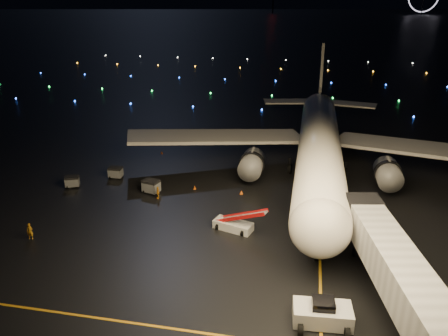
{
  "coord_description": "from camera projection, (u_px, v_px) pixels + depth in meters",
  "views": [
    {
      "loc": [
        9.82,
        -35.77,
        24.01
      ],
      "look_at": [
        0.4,
        12.0,
        5.0
      ],
      "focal_mm": 35.0,
      "sensor_mm": 36.0,
      "label": 1
    }
  ],
  "objects": [
    {
      "name": "lane_centre",
      "position": [
        319.0,
        203.0,
        54.73
      ],
      "size": [
        0.25,
        80.0,
        0.02
      ],
      "primitive_type": "cube",
      "color": "#CB9016",
      "rests_on": "ground"
    },
    {
      "name": "belt_loader",
      "position": [
        233.0,
        217.0,
        47.94
      ],
      "size": [
        6.58,
        3.5,
        3.08
      ],
      "primitive_type": null,
      "rotation": [
        0.0,
        0.0,
        -0.29
      ],
      "color": "silver",
      "rests_on": "ground"
    },
    {
      "name": "airliner",
      "position": [
        321.0,
        117.0,
        62.52
      ],
      "size": [
        57.12,
        54.28,
        16.14
      ],
      "primitive_type": null,
      "rotation": [
        0.0,
        0.0,
        -0.0
      ],
      "color": "silver",
      "rests_on": "ground"
    },
    {
      "name": "safety_cone_0",
      "position": [
        241.0,
        192.0,
        57.15
      ],
      "size": [
        0.55,
        0.55,
        0.55
      ],
      "primitive_type": "cone",
      "rotation": [
        0.0,
        0.0,
        -0.14
      ],
      "color": "orange",
      "rests_on": "ground"
    },
    {
      "name": "crew_c",
      "position": [
        158.0,
        193.0,
        55.71
      ],
      "size": [
        0.55,
        1.0,
        1.62
      ],
      "primitive_type": "imported",
      "rotation": [
        0.0,
        0.0,
        -1.4
      ],
      "color": "orange",
      "rests_on": "ground"
    },
    {
      "name": "ground",
      "position": [
        300.0,
        33.0,
        317.37
      ],
      "size": [
        2000.0,
        2000.0,
        0.0
      ],
      "primitive_type": "plane",
      "color": "black",
      "rests_on": "ground"
    },
    {
      "name": "safety_cone_3",
      "position": [
        162.0,
        152.0,
        72.02
      ],
      "size": [
        0.48,
        0.48,
        0.44
      ],
      "primitive_type": "cone",
      "rotation": [
        0.0,
        0.0,
        0.26
      ],
      "color": "orange",
      "rests_on": "ground"
    },
    {
      "name": "safety_cone_2",
      "position": [
        195.0,
        187.0,
        58.62
      ],
      "size": [
        0.44,
        0.44,
        0.5
      ],
      "primitive_type": "cone",
      "rotation": [
        0.0,
        0.0,
        -0.0
      ],
      "color": "orange",
      "rests_on": "ground"
    },
    {
      "name": "baggage_cart_1",
      "position": [
        116.0,
        173.0,
        62.17
      ],
      "size": [
        1.92,
        1.39,
        1.58
      ],
      "primitive_type": "cube",
      "rotation": [
        0.0,
        0.0,
        0.05
      ],
      "color": "gray",
      "rests_on": "ground"
    },
    {
      "name": "pushback_tug",
      "position": [
        323.0,
        312.0,
        34.18
      ],
      "size": [
        4.74,
        2.73,
        2.18
      ],
      "primitive_type": "cube",
      "rotation": [
        0.0,
        0.0,
        0.08
      ],
      "color": "silver",
      "rests_on": "ground"
    },
    {
      "name": "taxiway_lights",
      "position": [
        279.0,
        78.0,
        140.0
      ],
      "size": [
        164.0,
        92.0,
        0.36
      ],
      "primitive_type": null,
      "color": "black",
      "rests_on": "ground"
    },
    {
      "name": "safety_cone_1",
      "position": [
        254.0,
        163.0,
        67.07
      ],
      "size": [
        0.5,
        0.5,
        0.54
      ],
      "primitive_type": "cone",
      "rotation": [
        0.0,
        0.0,
        -0.06
      ],
      "color": "orange",
      "rests_on": "ground"
    },
    {
      "name": "crew_a",
      "position": [
        30.0,
        231.0,
        46.28
      ],
      "size": [
        0.73,
        0.55,
        1.83
      ],
      "primitive_type": "imported",
      "rotation": [
        0.0,
        0.0,
        0.17
      ],
      "color": "orange",
      "rests_on": "ground"
    },
    {
      "name": "baggage_cart_0",
      "position": [
        151.0,
        186.0,
        57.36
      ],
      "size": [
        2.4,
        1.95,
        1.78
      ],
      "primitive_type": "cube",
      "rotation": [
        0.0,
        0.0,
        -0.26
      ],
      "color": "gray",
      "rests_on": "ground"
    },
    {
      "name": "lane_cross",
      "position": [
        105.0,
        319.0,
        34.95
      ],
      "size": [
        60.0,
        0.25,
        0.02
      ],
      "primitive_type": "cube",
      "color": "#CB9016",
      "rests_on": "ground"
    },
    {
      "name": "baggage_cart_2",
      "position": [
        72.0,
        182.0,
        59.17
      ],
      "size": [
        2.15,
        1.86,
        1.54
      ],
      "primitive_type": "cube",
      "rotation": [
        0.0,
        0.0,
        0.39
      ],
      "color": "gray",
      "rests_on": "ground"
    }
  ]
}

